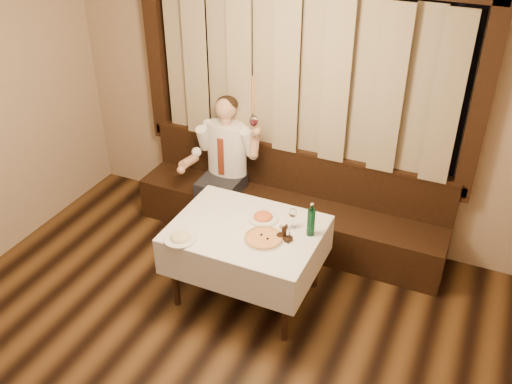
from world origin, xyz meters
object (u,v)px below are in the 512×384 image
at_px(cruet_caddy, 285,235).
at_px(seated_man, 224,156).
at_px(banquette, 289,210).
at_px(green_bottle, 311,222).
at_px(pasta_cream, 180,235).
at_px(pizza, 264,238).
at_px(dining_table, 246,237).
at_px(pasta_red, 263,215).

xyz_separation_m(cruet_caddy, seated_man, (-1.05, 0.95, 0.03)).
distance_m(banquette, green_bottle, 1.19).
bearing_deg(pasta_cream, banquette, 73.09).
height_order(pizza, pasta_cream, pasta_cream).
relative_size(dining_table, cruet_caddy, 9.26).
xyz_separation_m(dining_table, pasta_cream, (-0.43, -0.38, 0.14)).
distance_m(dining_table, cruet_caddy, 0.39).
relative_size(banquette, pasta_red, 11.56).
bearing_deg(cruet_caddy, seated_man, 153.54).
xyz_separation_m(banquette, green_bottle, (0.53, -0.89, 0.58)).
xyz_separation_m(dining_table, cruet_caddy, (0.36, -0.02, 0.15)).
distance_m(banquette, pasta_cream, 1.54).
relative_size(dining_table, pasta_cream, 4.46).
bearing_deg(pizza, banquette, 100.28).
bearing_deg(banquette, pasta_cream, -106.91).
xyz_separation_m(pasta_red, green_bottle, (0.45, -0.05, 0.09)).
bearing_deg(pasta_red, pasta_cream, -131.89).
xyz_separation_m(banquette, cruet_caddy, (0.36, -1.04, 0.49)).
bearing_deg(cruet_caddy, pizza, -139.02).
bearing_deg(pasta_red, seated_man, 135.50).
xyz_separation_m(pasta_cream, cruet_caddy, (0.78, 0.36, 0.01)).
relative_size(dining_table, pizza, 3.73).
relative_size(pizza, pasta_red, 1.23).
bearing_deg(pizza, dining_table, 155.22).
bearing_deg(green_bottle, pizza, -145.39).
bearing_deg(dining_table, banquette, 90.00).
bearing_deg(pasta_cream, seated_man, 101.30).
xyz_separation_m(banquette, pasta_red, (0.08, -0.84, 0.48)).
bearing_deg(pizza, pasta_cream, -155.70).
distance_m(dining_table, pizza, 0.25).
height_order(banquette, green_bottle, green_bottle).
bearing_deg(banquette, green_bottle, -59.25).
distance_m(pizza, pasta_red, 0.30).
xyz_separation_m(green_bottle, cruet_caddy, (-0.17, -0.15, -0.08)).
bearing_deg(banquette, seated_man, -172.54).
distance_m(cruet_caddy, seated_man, 1.42).
distance_m(banquette, pasta_red, 0.97).
bearing_deg(pizza, pasta_red, 114.55).
relative_size(pasta_red, green_bottle, 0.90).
bearing_deg(pasta_red, pizza, -65.45).
bearing_deg(pasta_cream, cruet_caddy, 24.46).
distance_m(dining_table, seated_man, 1.17).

